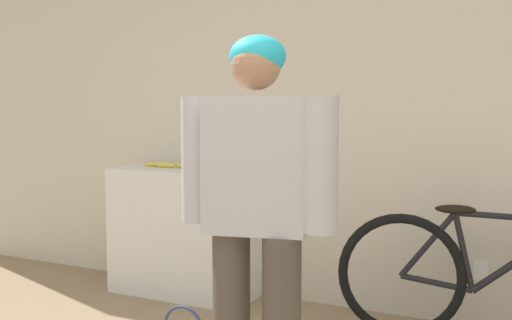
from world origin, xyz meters
name	(u,v)px	position (x,y,z in m)	size (l,w,h in m)	color
wall_back	(393,110)	(0.00, 2.66, 1.30)	(8.00, 0.07, 2.60)	beige
side_shelf	(183,232)	(-1.40, 2.40, 0.44)	(1.03, 0.41, 0.89)	white
person	(256,202)	(-0.23, 1.18, 0.91)	(0.72, 0.27, 1.62)	#4C4238
bicycle	(496,280)	(0.65, 2.36, 0.38)	(1.72, 0.48, 0.79)	black
banana	(166,165)	(-1.56, 2.44, 0.91)	(0.37, 0.10, 0.04)	#EAD64C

